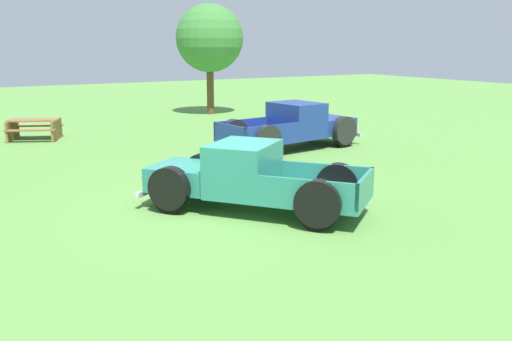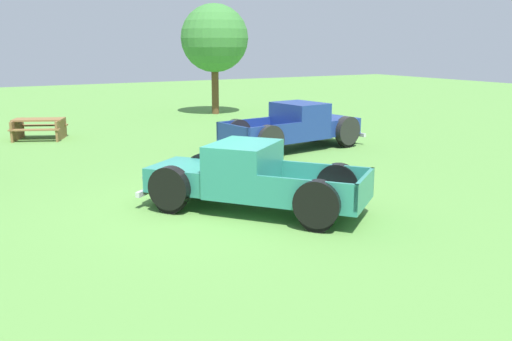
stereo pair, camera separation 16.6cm
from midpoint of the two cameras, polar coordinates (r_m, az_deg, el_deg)
name	(u,v)px [view 2 (the right image)]	position (r m, az deg, el deg)	size (l,w,h in m)	color
ground_plane	(223,208)	(12.50, -2.92, -3.79)	(80.00, 80.00, 0.00)	#5B9342
pickup_truck_foreground	(241,178)	(12.19, -1.13, -0.76)	(4.31, 4.84, 1.48)	#2D8475
pickup_truck_behind_left	(301,127)	(19.48, 4.79, 4.43)	(5.34, 2.57, 1.57)	navy
picnic_table	(39,126)	(22.74, -20.83, 4.18)	(2.26, 2.10, 0.78)	olive
oak_tree_east	(214,38)	(28.99, -4.05, 13.13)	(3.37, 3.37, 5.47)	brown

